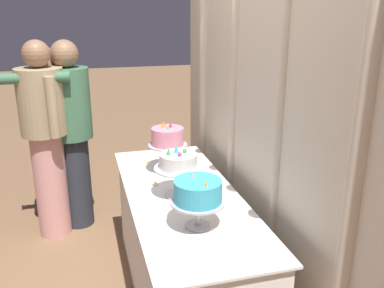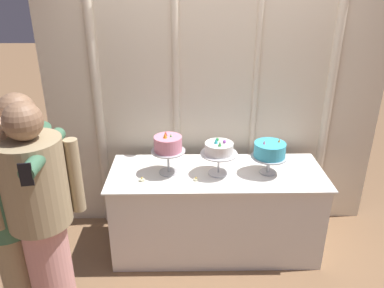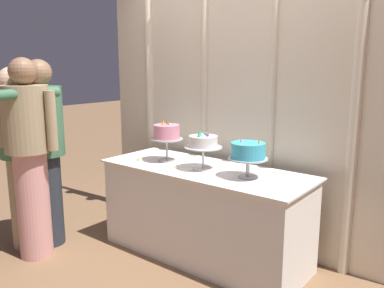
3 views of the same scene
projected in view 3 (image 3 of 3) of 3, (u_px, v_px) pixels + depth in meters
ground_plane at (197, 259)px, 3.39m from camera, size 24.00×24.00×0.00m
draped_curtain at (236, 91)px, 3.57m from camera, size 3.07×0.15×2.71m
cake_table at (204, 213)px, 3.39m from camera, size 1.82×0.70×0.79m
cake_display_leftmost at (167, 134)px, 3.51m from camera, size 0.28×0.28×0.38m
cake_display_center at (203, 144)px, 3.24m from camera, size 0.31×0.31×0.33m
cake_display_rightmost at (248, 152)px, 3.00m from camera, size 0.30×0.30×0.30m
tealight_far_left at (139, 159)px, 3.57m from camera, size 0.05×0.05×0.03m
tealight_near_left at (176, 167)px, 3.31m from camera, size 0.04×0.04×0.03m
guest_girl_blue_dress at (43, 146)px, 3.53m from camera, size 0.53×0.72×1.68m
guest_man_dark_suit at (18, 149)px, 3.46m from camera, size 0.42×0.41×1.62m
guest_man_pink_jacket at (29, 153)px, 3.30m from camera, size 0.51×0.50×1.69m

